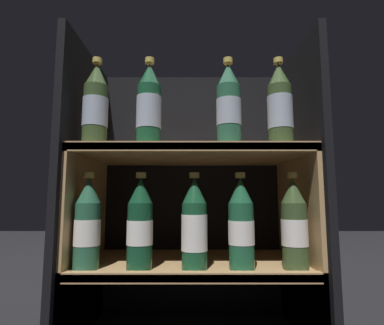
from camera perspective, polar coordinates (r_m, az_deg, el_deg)
fridge_back_wall at (r=1.08m, az=-0.05°, el=-5.28°), size 0.67×0.02×0.84m
fridge_side_left at (r=0.95m, az=-20.19°, el=-4.62°), size 0.02×0.39×0.84m
fridge_side_right at (r=0.95m, az=20.11°, el=-4.63°), size 0.02×0.39×0.84m
shelf_lower at (r=0.91m, az=-0.01°, el=-20.49°), size 0.63×0.35×0.22m
shelf_upper at (r=0.89m, az=-0.01°, el=-7.01°), size 0.63×0.35×0.53m
bottle_upper_front_0 at (r=0.85m, az=-17.91°, el=10.10°), size 0.07×0.07×0.24m
bottle_upper_front_1 at (r=0.82m, az=-8.19°, el=10.45°), size 0.07×0.07×0.24m
bottle_upper_front_2 at (r=0.82m, az=7.02°, el=10.52°), size 0.07×0.07×0.24m
bottle_upper_front_3 at (r=0.85m, az=16.40°, el=10.10°), size 0.07×0.07×0.24m
bottle_lower_front_0 at (r=0.82m, az=-19.29°, el=-11.24°), size 0.07×0.07×0.24m
bottle_lower_front_1 at (r=0.79m, az=-9.86°, el=-11.70°), size 0.07×0.07×0.24m
bottle_lower_front_2 at (r=0.78m, az=0.48°, el=-11.99°), size 0.07×0.07×0.24m
bottle_lower_front_3 at (r=0.79m, az=9.36°, el=-11.70°), size 0.07×0.07×0.24m
bottle_lower_front_4 at (r=0.82m, az=18.89°, el=-11.26°), size 0.07×0.07×0.24m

